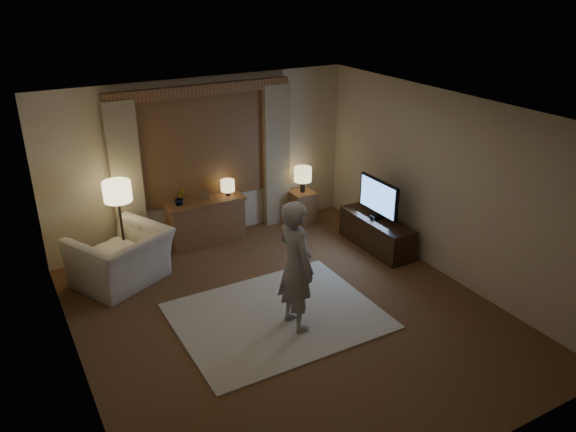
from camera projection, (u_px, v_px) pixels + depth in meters
room at (270, 206)px, 7.02m from camera, size 5.04×5.54×2.64m
rug at (277, 316)px, 7.13m from camera, size 2.50×2.00×0.02m
sideboard at (206, 223)px, 8.96m from camera, size 1.20×0.40×0.70m
picture_frame at (204, 196)px, 8.78m from camera, size 0.16×0.02×0.20m
plant at (180, 198)px, 8.58m from camera, size 0.17×0.13×0.30m
table_lamp_sideboard at (228, 186)px, 8.92m from camera, size 0.22×0.22×0.30m
floor_lamp at (118, 196)px, 7.87m from camera, size 0.39×0.39×1.35m
armchair at (121, 258)px, 7.77m from camera, size 1.52×1.45×0.77m
side_table at (302, 207)px, 9.74m from camera, size 0.40×0.40×0.56m
table_lamp_side at (303, 175)px, 9.50m from camera, size 0.30×0.30×0.44m
tv_stand at (376, 233)px, 8.83m from camera, size 0.45×1.40×0.50m
tv at (379, 198)px, 8.59m from camera, size 0.22×0.88×0.64m
person at (296, 266)px, 6.62m from camera, size 0.42×0.62×1.65m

